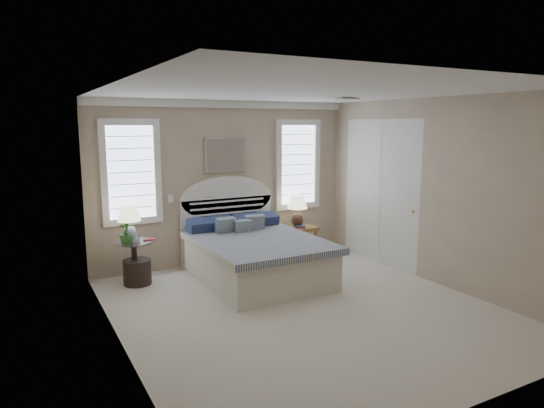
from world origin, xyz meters
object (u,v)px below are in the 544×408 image
Objects in this scene: nightstand_right at (302,235)px; floor_pot at (137,272)px; side_table_left at (134,258)px; lamp_right at (297,207)px; lamp_left at (129,220)px; bed at (253,253)px.

floor_pot is (-2.93, -0.17, -0.20)m from nightstand_right.
lamp_right is (2.87, 0.12, 0.49)m from side_table_left.
nightstand_right is 3.06m from lamp_left.
floor_pot is 0.75× the size of lamp_left.
lamp_right is at bearing 2.68° from lamp_left.
bed is 1.47m from nightstand_right.
nightstand_right is at bearing -15.94° from lamp_right.
lamp_left is at bearing -177.32° from lamp_right.
lamp_right is at bearing 164.06° from nightstand_right.
floor_pot is at bearing -176.68° from nightstand_right.
bed is 1.50m from lamp_right.
side_table_left is at bearing -178.06° from nightstand_right.
nightstand_right is 2.95m from floor_pot.
bed is at bearing -18.80° from lamp_left.
bed is 1.75m from side_table_left.
side_table_left reaches higher than floor_pot.
lamp_left is 0.95× the size of lamp_right.
lamp_left is (-3.00, -0.11, 0.57)m from nightstand_right.
bed reaches higher than floor_pot.
side_table_left is at bearing 14.23° from lamp_left.
side_table_left is 2.95m from nightstand_right.
lamp_left is (-0.07, 0.06, 0.78)m from floor_pot.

